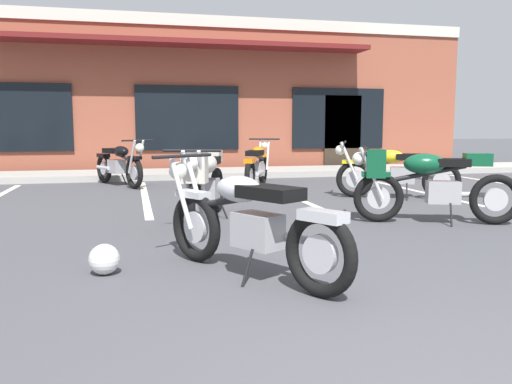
% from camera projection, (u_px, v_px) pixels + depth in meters
% --- Properties ---
extents(ground_plane, '(80.00, 80.00, 0.00)m').
position_uv_depth(ground_plane, '(277.00, 244.00, 5.56)').
color(ground_plane, '#47474C').
extents(sidewalk_kerb, '(22.00, 1.80, 0.14)m').
position_uv_depth(sidewalk_kerb, '(194.00, 173.00, 13.02)').
color(sidewalk_kerb, '#A8A59E').
rests_on(sidewalk_kerb, ground_plane).
extents(brick_storefront_building, '(16.04, 7.01, 4.13)m').
position_uv_depth(brick_storefront_building, '(178.00, 100.00, 16.89)').
color(brick_storefront_building, brown).
rests_on(brick_storefront_building, ground_plane).
extents(painted_stall_lines, '(12.82, 4.80, 0.01)m').
position_uv_depth(painted_stall_lines, '(216.00, 194.00, 9.55)').
color(painted_stall_lines, silver).
rests_on(painted_stall_lines, ground_plane).
extents(motorcycle_foreground_classic, '(1.34, 1.87, 0.98)m').
position_uv_depth(motorcycle_foreground_classic, '(249.00, 221.00, 4.30)').
color(motorcycle_foreground_classic, black).
rests_on(motorcycle_foreground_classic, ground_plane).
extents(motorcycle_black_cruiser, '(1.13, 1.98, 0.98)m').
position_uv_depth(motorcycle_black_cruiser, '(257.00, 165.00, 10.42)').
color(motorcycle_black_cruiser, black).
rests_on(motorcycle_black_cruiser, ground_plane).
extents(motorcycle_silver_naked, '(2.02, 1.04, 0.98)m').
position_uv_depth(motorcycle_silver_naked, '(427.00, 182.00, 6.68)').
color(motorcycle_silver_naked, black).
rests_on(motorcycle_silver_naked, ground_plane).
extents(motorcycle_blue_standard, '(1.97, 1.17, 0.98)m').
position_uv_depth(motorcycle_blue_standard, '(396.00, 172.00, 8.99)').
color(motorcycle_blue_standard, black).
rests_on(motorcycle_blue_standard, ground_plane).
extents(motorcycle_green_cafe_racer, '(1.20, 1.95, 0.98)m').
position_uv_depth(motorcycle_green_cafe_racer, '(119.00, 164.00, 10.89)').
color(motorcycle_green_cafe_racer, black).
rests_on(motorcycle_green_cafe_racer, ground_plane).
extents(motorcycle_cream_vintage, '(0.99, 2.04, 0.98)m').
position_uv_depth(motorcycle_cream_vintage, '(206.00, 181.00, 6.75)').
color(motorcycle_cream_vintage, black).
rests_on(motorcycle_cream_vintage, ground_plane).
extents(helmet_on_pavement, '(0.26, 0.26, 0.26)m').
position_uv_depth(helmet_on_pavement, '(104.00, 259.00, 4.40)').
color(helmet_on_pavement, silver).
rests_on(helmet_on_pavement, ground_plane).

